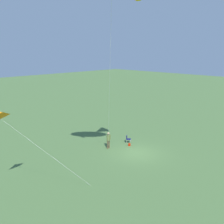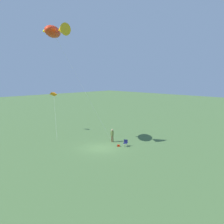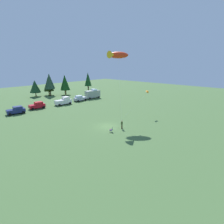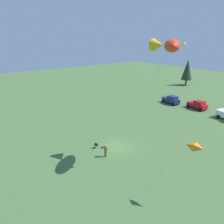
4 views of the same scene
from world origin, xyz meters
The scene contains 12 objects.
ground_plane centered at (0.00, 0.00, 0.00)m, with size 160.00×160.00×0.00m, color #476938.
person_kite_flyer centered at (1.10, -2.98, 1.02)m, with size 0.55×0.35×1.74m.
folding_chair centered at (-1.55, -2.65, 0.49)m, with size 0.66×0.66×0.82m.
backpack_on_grass centered at (-1.02, -1.95, 0.11)m, with size 0.32×0.22×0.22m, color #AE1805.
car_navy_hatch centered at (-8.96, 23.34, 0.95)m, with size 4.38×2.63×1.89m.
car_red_sedan centered at (-2.92, 24.64, 0.95)m, with size 4.32×2.47×1.89m.
truck_white_pickup centered at (4.89, 23.57, 1.10)m, with size 5.09×2.61×2.34m.
car_silver_compact centered at (11.54, 24.15, 0.95)m, with size 4.25×2.30×1.89m.
van_motorhome_grey centered at (17.69, 24.58, 1.64)m, with size 5.65×3.19×3.34m.
treeline_distant centered at (8.12, 41.20, 4.87)m, with size 50.95×9.27×8.63m.
kite_large_fish centered at (5.60, 2.48, 14.10)m, with size 7.04×7.63×14.85m.
kite_delta_orange centered at (12.54, -1.60, 5.87)m, with size 5.83×3.66×6.27m.
Camera 3 is at (-23.79, -23.34, 12.42)m, focal length 28.00 mm.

